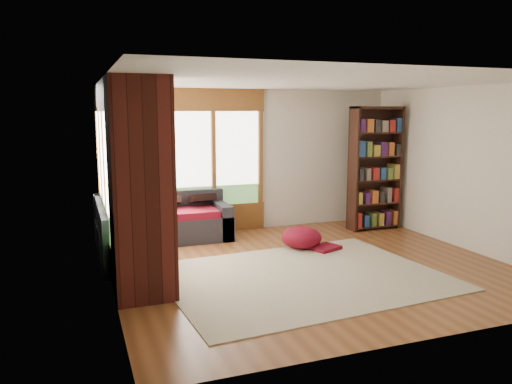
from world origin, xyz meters
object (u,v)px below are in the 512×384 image
object	(u,v)px
brick_chimney	(141,189)
dog_brindle	(139,210)
bookshelf	(375,169)
dog_tan	(151,199)
sectional_sofa	(155,230)
area_rug	(303,277)
pouf	(301,237)

from	to	relation	value
brick_chimney	dog_brindle	xyz separation A→B (m)	(0.13, 1.50, -0.54)
bookshelf	dog_tan	distance (m)	4.13
sectional_sofa	dog_brindle	size ratio (longest dim) A/B	2.45
area_rug	dog_brindle	xyz separation A→B (m)	(-1.96, 1.54, 0.75)
area_rug	bookshelf	distance (m)	3.41
brick_chimney	area_rug	size ratio (longest dim) A/B	0.72
brick_chimney	dog_tan	distance (m)	2.39
pouf	dog_brindle	world-z (taller)	dog_brindle
sectional_sofa	area_rug	bearing A→B (deg)	-53.78
pouf	dog_tan	xyz separation A→B (m)	(-2.25, 1.02, 0.59)
sectional_sofa	dog_tan	bearing A→B (deg)	92.03
sectional_sofa	dog_brindle	xyz separation A→B (m)	(-0.31, -0.55, 0.46)
area_rug	bookshelf	bearing A→B (deg)	40.31
brick_chimney	dog_brindle	distance (m)	1.60
pouf	dog_brindle	xyz separation A→B (m)	(-2.55, 0.22, 0.57)
brick_chimney	dog_brindle	size ratio (longest dim) A/B	2.89
pouf	dog_tan	world-z (taller)	dog_tan
brick_chimney	bookshelf	world-z (taller)	brick_chimney
area_rug	dog_tan	distance (m)	2.97
area_rug	pouf	world-z (taller)	pouf
dog_brindle	pouf	bearing A→B (deg)	-110.65
pouf	dog_brindle	bearing A→B (deg)	174.98
sectional_sofa	brick_chimney	bearing A→B (deg)	-104.19
sectional_sofa	bookshelf	xyz separation A→B (m)	(4.09, -0.01, 0.84)
pouf	sectional_sofa	bearing A→B (deg)	160.90
dog_tan	pouf	bearing A→B (deg)	-46.06
bookshelf	pouf	world-z (taller)	bookshelf
pouf	area_rug	bearing A→B (deg)	-114.29
dog_tan	dog_brindle	world-z (taller)	dog_tan
brick_chimney	dog_tan	xyz separation A→B (m)	(0.43, 2.29, -0.52)
brick_chimney	sectional_sofa	size ratio (longest dim) A/B	1.18
sectional_sofa	area_rug	xyz separation A→B (m)	(1.64, -2.09, -0.30)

